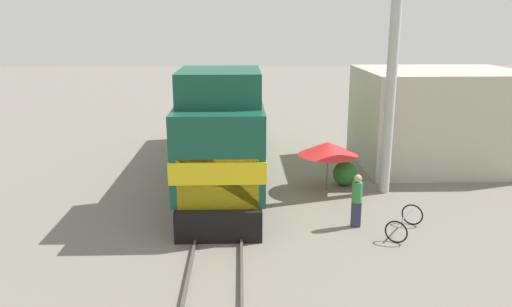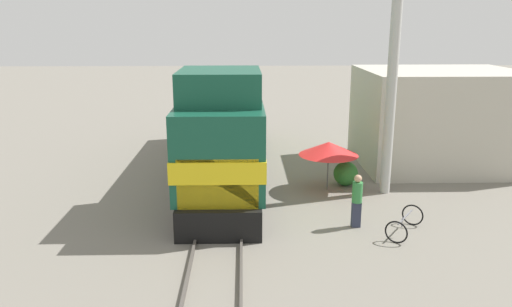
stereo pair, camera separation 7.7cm
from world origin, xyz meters
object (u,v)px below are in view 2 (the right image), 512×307
(person_bystander, at_px, (357,199))
(bicycle, at_px, (405,223))
(billboard_sign, at_px, (400,121))
(utility_pole, at_px, (393,64))
(locomotive, at_px, (225,128))
(vendor_umbrella, at_px, (329,148))

(person_bystander, bearing_deg, bicycle, -23.02)
(billboard_sign, distance_m, bicycle, 7.25)
(person_bystander, bearing_deg, utility_pole, 60.74)
(billboard_sign, distance_m, person_bystander, 7.06)
(locomotive, xyz_separation_m, bicycle, (6.01, -6.62, -1.76))
(vendor_umbrella, bearing_deg, person_bystander, -85.00)
(locomotive, distance_m, vendor_umbrella, 4.78)
(person_bystander, height_order, bicycle, person_bystander)
(locomotive, bearing_deg, bicycle, -47.74)
(billboard_sign, bearing_deg, utility_pole, -116.20)
(utility_pole, relative_size, billboard_sign, 3.01)
(utility_pole, bearing_deg, person_bystander, -119.26)
(vendor_umbrella, relative_size, person_bystander, 1.31)
(locomotive, distance_m, bicycle, 9.12)
(utility_pole, xyz_separation_m, bicycle, (-0.49, -4.08, -4.76))
(billboard_sign, xyz_separation_m, bicycle, (-1.79, -6.72, -2.05))
(utility_pole, distance_m, person_bystander, 5.73)
(vendor_umbrella, distance_m, person_bystander, 3.89)
(person_bystander, bearing_deg, locomotive, 127.23)
(locomotive, relative_size, bicycle, 8.28)
(locomotive, height_order, vendor_umbrella, locomotive)
(utility_pole, xyz_separation_m, billboard_sign, (1.30, 2.64, -2.70))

